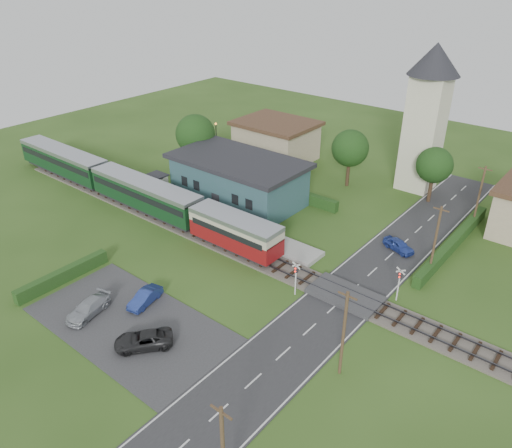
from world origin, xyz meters
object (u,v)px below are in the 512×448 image
Objects in this scene: equipment_hut at (157,185)px; church_tower at (428,108)px; pedestrian_near at (262,230)px; car_park_silver at (88,308)px; train at (128,187)px; car_park_dark at (144,340)px; car_park_blue at (145,298)px; station_building at (238,179)px; house_west at (276,140)px; car_on_road at (399,245)px; pedestrian_far at (178,196)px; crossing_signal_far at (399,280)px; crossing_signal_near at (296,274)px.

equipment_hut is 33.48m from church_tower.
equipment_hut is at bearing 24.39° from pedestrian_near.
train is at bearing 120.58° from car_park_silver.
car_park_silver is at bearing -137.37° from car_park_dark.
church_tower is at bearing 66.60° from car_park_blue.
station_building is at bearing 97.88° from car_park_blue.
equipment_hut is 20.05m from house_west.
equipment_hut is 29.01m from car_on_road.
pedestrian_far is (-9.09, 18.48, 0.67)m from car_park_silver.
car_on_road is 29.71m from car_park_silver.
pedestrian_near is at bearing 9.82° from train.
pedestrian_near is (-11.74, -7.06, 0.64)m from car_on_road.
house_west is at bearing -5.37° from pedestrian_far.
car_park_silver is (-15.21, -25.52, 0.06)m from car_on_road.
car_on_road is 1.86× the size of pedestrian_far.
church_tower is at bearing 124.26° from car_park_dark.
house_west reaches higher than pedestrian_far.
equipment_hut is 0.16× the size of station_building.
pedestrian_near is at bearing -56.08° from house_west.
crossing_signal_far is at bearing -157.72° from pedestrian_near.
equipment_hut is 16.41m from pedestrian_near.
car_park_blue is at bearing -34.53° from train.
church_tower is at bearing 110.02° from crossing_signal_far.
crossing_signal_far is at bearing -1.46° from equipment_hut.
car_on_road is (-3.45, 7.73, -1.51)m from crossing_signal_far.
church_tower is 4.99× the size of car_park_blue.
crossing_signal_far is at bearing -137.15° from car_on_road.
car_park_dark is at bearing -35.84° from train.
church_tower is 21.55m from house_west.
train is 25.86m from crossing_signal_near.
car_park_silver is 0.96× the size of car_park_dark.
pedestrian_far is at bearing 165.04° from crossing_signal_near.
crossing_signal_near is 1.00× the size of crossing_signal_far.
car_on_road is at bearing 110.11° from car_park_dark.
station_building is 24.96m from car_park_silver.
crossing_signal_far is 25.82m from car_park_silver.
house_west is at bearing 92.23° from car_park_silver.
car_on_road is 26.60m from car_park_dark.
car_park_silver is 6.50m from car_park_dark.
pedestrian_far is (-19.16, -22.91, -8.87)m from church_tower.
pedestrian_near is (8.40, -5.92, -1.43)m from station_building.
pedestrian_far is (3.84, -0.11, -0.39)m from equipment_hut.
station_building reaches higher than crossing_signal_near.
pedestrian_near reaches higher than car_on_road.
house_west is 36.71m from car_park_blue.
car_park_dark is at bearing -147.06° from pedestrian_far.
car_park_blue is at bearing -43.73° from equipment_hut.
crossing_signal_near is at bearing 107.69° from car_park_dark.
pedestrian_near is (-3.02, 18.08, 0.58)m from car_park_dark.
house_west is (3.00, 19.80, 1.04)m from equipment_hut.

